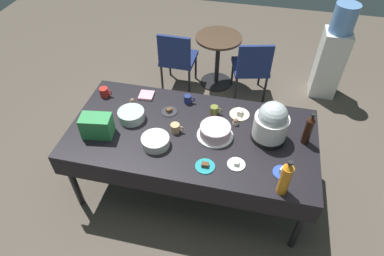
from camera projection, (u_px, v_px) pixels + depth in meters
The scene contains 26 objects.
ground at pixel (192, 183), 3.46m from camera, with size 9.00×9.00×0.00m, color brown.
potluck_table at pixel (192, 137), 2.98m from camera, with size 2.20×1.10×0.75m.
frosted_layer_cake at pixel (215, 132), 2.86m from camera, with size 0.32×0.32×0.11m.
slow_cooker at pixel (271, 123), 2.76m from camera, with size 0.30×0.30×0.38m.
glass_salad_bowl at pixel (131, 115), 3.03m from camera, with size 0.24×0.24×0.09m, color #B2C6BC.
ceramic_snack_bowl at pixel (155, 141), 2.80m from camera, with size 0.24×0.24×0.08m, color silver.
dessert_plate_charcoal at pixel (169, 111), 3.12m from camera, with size 0.15×0.15×0.04m.
dessert_plate_cobalt at pixel (282, 172), 2.60m from camera, with size 0.15×0.15×0.06m.
dessert_plate_cream at pixel (240, 113), 3.10m from camera, with size 0.19×0.19×0.06m.
dessert_plate_white at pixel (236, 164), 2.66m from camera, with size 0.15×0.15×0.04m.
dessert_plate_teal at pixel (205, 166), 2.65m from camera, with size 0.16×0.16×0.04m.
cupcake_mint at pixel (308, 127), 2.94m from camera, with size 0.05×0.05×0.07m.
cupcake_rose at pixel (132, 102), 3.19m from camera, with size 0.05×0.05×0.07m.
cupcake_vanilla at pixel (236, 122), 2.99m from camera, with size 0.05×0.05×0.07m.
soda_bottle_orange_juice at pixel (285, 178), 2.38m from camera, with size 0.08×0.08×0.34m.
soda_bottle_cola at pixel (308, 129), 2.75m from camera, with size 0.07×0.07×0.32m.
coffee_mug_olive at pixel (214, 110), 3.09m from camera, with size 0.11×0.07×0.08m.
coffee_mug_tan at pixel (175, 128), 2.91m from camera, with size 0.12×0.08×0.08m.
coffee_mug_red at pixel (104, 92), 3.28m from camera, with size 0.13×0.09×0.09m.
coffee_mug_navy at pixel (188, 99), 3.20m from camera, with size 0.11×0.07×0.08m.
soda_carton at pixel (97, 126), 2.85m from camera, with size 0.26×0.16×0.20m, color #338C4C.
paper_napkin_stack at pixel (146, 95), 3.29m from camera, with size 0.14×0.14×0.02m, color pink.
maroon_chair_left at pixel (177, 57), 4.30m from camera, with size 0.45×0.45×0.85m.
maroon_chair_right at pixel (252, 66), 4.15m from camera, with size 0.53×0.53×0.85m.
round_cafe_table at pixel (218, 52), 4.37m from camera, with size 0.60×0.60×0.72m.
water_cooler at pixel (332, 54), 4.16m from camera, with size 0.32×0.32×1.24m.
Camera 1 is at (0.46, -2.03, 2.82)m, focal length 30.89 mm.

